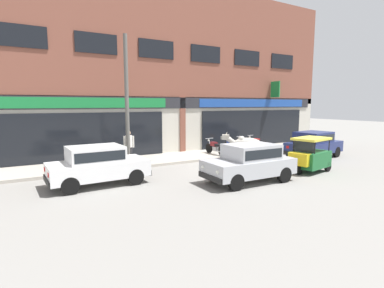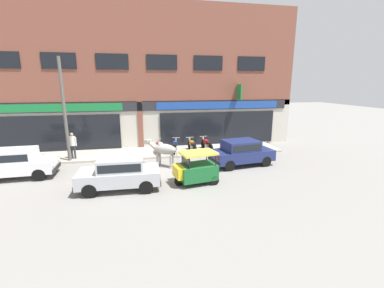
% 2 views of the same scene
% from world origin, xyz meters
% --- Properties ---
extents(ground_plane, '(90.00, 90.00, 0.00)m').
position_xyz_m(ground_plane, '(0.00, 0.00, 0.00)').
color(ground_plane, gray).
extents(sidewalk, '(19.00, 2.83, 0.13)m').
position_xyz_m(sidewalk, '(0.00, 3.61, 0.07)').
color(sidewalk, '#A8A093').
rests_on(sidewalk, ground).
extents(shop_building, '(23.00, 1.40, 10.01)m').
position_xyz_m(shop_building, '(0.00, 5.29, 4.81)').
color(shop_building, brown).
rests_on(shop_building, ground).
extents(cow, '(1.85, 1.46, 1.61)m').
position_xyz_m(cow, '(1.22, 0.66, 1.01)').
color(cow, '#9E998E').
rests_on(cow, ground).
extents(car_0, '(3.76, 2.08, 1.46)m').
position_xyz_m(car_0, '(5.62, 0.05, 0.81)').
color(car_0, black).
rests_on(car_0, ground).
extents(car_1, '(3.67, 1.74, 1.46)m').
position_xyz_m(car_1, '(-6.11, 0.27, 0.81)').
color(car_1, black).
rests_on(car_1, ground).
extents(car_2, '(3.64, 1.67, 1.46)m').
position_xyz_m(car_2, '(-0.95, -2.18, 0.81)').
color(car_2, black).
rests_on(car_2, ground).
extents(auto_rickshaw, '(2.10, 1.46, 1.52)m').
position_xyz_m(auto_rickshaw, '(2.47, -2.17, 0.66)').
color(auto_rickshaw, black).
rests_on(auto_rickshaw, ground).
extents(motorcycle_0, '(0.52, 1.81, 0.88)m').
position_xyz_m(motorcycle_0, '(1.10, 3.12, 0.52)').
color(motorcycle_0, black).
rests_on(motorcycle_0, sidewalk).
extents(motorcycle_1, '(0.66, 1.79, 0.88)m').
position_xyz_m(motorcycle_1, '(2.21, 3.13, 0.52)').
color(motorcycle_1, black).
rests_on(motorcycle_1, sidewalk).
extents(motorcycle_2, '(0.52, 1.81, 0.88)m').
position_xyz_m(motorcycle_2, '(3.35, 3.05, 0.52)').
color(motorcycle_2, black).
rests_on(motorcycle_2, sidewalk).
extents(motorcycle_3, '(0.57, 1.80, 0.88)m').
position_xyz_m(motorcycle_3, '(4.40, 3.21, 0.52)').
color(motorcycle_3, black).
rests_on(motorcycle_3, sidewalk).
extents(pedestrian, '(0.49, 0.32, 1.60)m').
position_xyz_m(pedestrian, '(-4.06, 2.84, 1.12)').
color(pedestrian, '#2D2D33').
rests_on(pedestrian, sidewalk).
extents(utility_pole, '(0.18, 0.18, 5.93)m').
position_xyz_m(utility_pole, '(-4.21, 2.50, 3.10)').
color(utility_pole, '#595651').
rests_on(utility_pole, sidewalk).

